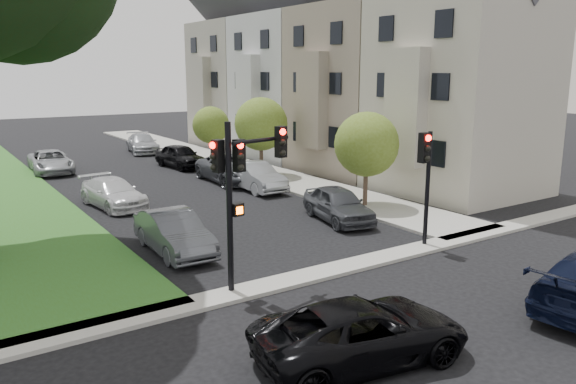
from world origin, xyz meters
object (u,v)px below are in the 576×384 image
car_parked_6 (113,193)px  small_tree_b (261,124)px  car_parked_1 (255,176)px  car_parked_5 (174,232)px  small_tree_c (211,125)px  traffic_signal_secondary (426,168)px  car_parked_8 (51,162)px  car_parked_4 (143,143)px  small_tree_a (367,144)px  car_parked_0 (338,204)px  traffic_signal_main (241,176)px  car_parked_3 (181,156)px  car_cross_near (362,332)px  car_parked_2 (231,169)px

car_parked_6 → small_tree_b: bearing=9.0°
car_parked_1 → car_parked_5: bearing=-135.3°
small_tree_c → traffic_signal_secondary: size_ratio=0.92×
car_parked_8 → car_parked_4: bearing=37.9°
small_tree_a → car_parked_0: (-2.53, -1.18, -2.21)m
traffic_signal_main → car_parked_3: bearing=71.5°
traffic_signal_main → small_tree_c: bearing=66.0°
traffic_signal_secondary → car_parked_8: bearing=108.7°
traffic_signal_main → car_parked_8: size_ratio=0.99×
traffic_signal_secondary → car_parked_4: bearing=90.3°
small_tree_c → car_parked_0: 17.42m
traffic_signal_secondary → car_parked_6: traffic_signal_secondary is taller
small_tree_c → car_parked_1: small_tree_c is taller
car_parked_1 → car_parked_8: bearing=124.7°
car_cross_near → car_parked_0: bearing=-26.7°
car_parked_2 → car_parked_6: (-7.36, -2.19, -0.10)m
car_parked_5 → car_parked_8: size_ratio=0.89×
car_parked_8 → small_tree_b: bearing=-35.9°
car_cross_near → car_parked_0: (6.88, 9.40, 0.05)m
small_tree_a → car_parked_4: size_ratio=0.90×
car_parked_3 → car_parked_8: car_parked_3 is taller
car_parked_1 → car_parked_4: bearing=90.9°
traffic_signal_secondary → car_parked_3: size_ratio=0.93×
car_parked_2 → car_parked_8: bearing=133.7°
small_tree_c → car_parked_5: bearing=-119.8°
small_tree_c → car_cross_near: 28.21m
car_parked_5 → car_cross_near: bearing=-85.4°
small_tree_c → car_parked_6: 13.58m
car_parked_4 → car_parked_1: bearing=-78.9°
small_tree_c → car_parked_8: small_tree_c is taller
car_parked_2 → car_parked_0: bearing=-89.4°
car_parked_0 → car_parked_8: size_ratio=0.86×
small_tree_b → car_cross_near: bearing=-115.3°
car_parked_3 → car_parked_5: (-7.14, -16.17, -0.03)m
car_parked_2 → car_parked_6: 7.68m
traffic_signal_main → car_parked_8: traffic_signal_main is taller
small_tree_b → car_parked_0: size_ratio=1.10×
small_tree_c → traffic_signal_secondary: traffic_signal_secondary is taller
car_parked_3 → car_parked_8: (-7.42, 2.76, -0.07)m
traffic_signal_main → traffic_signal_secondary: size_ratio=1.17×
car_parked_1 → small_tree_a: bearing=-69.1°
small_tree_c → car_parked_1: 10.26m
car_parked_1 → car_parked_3: car_parked_3 is taller
car_parked_6 → car_parked_2: bearing=9.9°
car_cross_near → car_parked_1: bearing=-13.5°
traffic_signal_main → traffic_signal_secondary: 7.33m
car_parked_6 → car_parked_8: car_parked_8 is taller
car_parked_1 → car_parked_3: bearing=93.3°
car_cross_near → car_parked_4: car_parked_4 is taller
small_tree_c → traffic_signal_secondary: (-2.30, -21.65, 0.36)m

